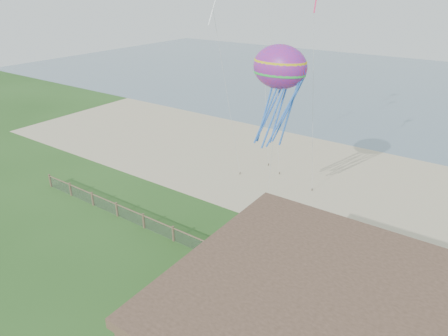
{
  "coord_description": "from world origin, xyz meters",
  "views": [
    {
      "loc": [
        13.85,
        -11.75,
        17.02
      ],
      "look_at": [
        0.08,
        8.0,
        5.91
      ],
      "focal_mm": 32.0,
      "sensor_mm": 36.0,
      "label": 1
    }
  ],
  "objects": [
    {
      "name": "picnic_table",
      "position": [
        4.48,
        0.81,
        0.41
      ],
      "size": [
        2.28,
        1.97,
        0.81
      ],
      "primitive_type": null,
      "rotation": [
        0.0,
        0.0,
        0.31
      ],
      "color": "brown",
      "rests_on": "ground"
    },
    {
      "name": "octopus_kite",
      "position": [
        1.74,
        12.01,
        10.18
      ],
      "size": [
        3.91,
        2.96,
        7.51
      ],
      "primitive_type": null,
      "rotation": [
        0.0,
        0.0,
        0.11
      ],
      "color": "red"
    },
    {
      "name": "sand_beach",
      "position": [
        0.0,
        22.0,
        0.0
      ],
      "size": [
        72.0,
        20.0,
        0.02
      ],
      "primitive_type": "cube",
      "color": "#C2AF8C",
      "rests_on": "ground"
    },
    {
      "name": "ground",
      "position": [
        0.0,
        0.0,
        0.0
      ],
      "size": [
        160.0,
        160.0,
        0.0
      ],
      "primitive_type": "plane",
      "color": "#264E1A",
      "rests_on": "ground"
    },
    {
      "name": "ocean",
      "position": [
        0.0,
        66.0,
        0.0
      ],
      "size": [
        160.0,
        68.0,
        0.02
      ],
      "primitive_type": "cube",
      "color": "slate",
      "rests_on": "ground"
    },
    {
      "name": "chainlink_fence",
      "position": [
        0.0,
        6.0,
        0.55
      ],
      "size": [
        36.2,
        0.2,
        1.25
      ],
      "primitive_type": null,
      "color": "#4F3B2C",
      "rests_on": "ground"
    }
  ]
}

